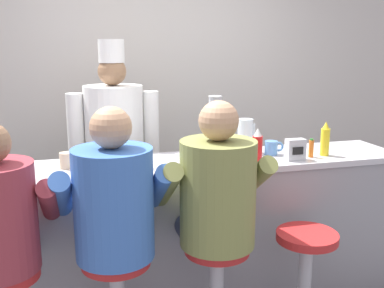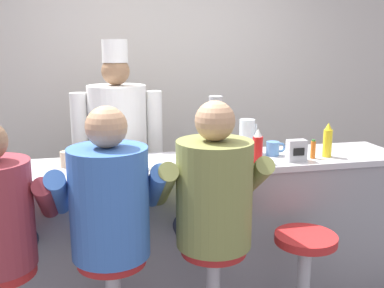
{
  "view_description": "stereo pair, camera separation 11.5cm",
  "coord_description": "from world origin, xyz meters",
  "px_view_note": "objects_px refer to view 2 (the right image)",
  "views": [
    {
      "loc": [
        -0.78,
        -2.51,
        1.76
      ],
      "look_at": [
        -0.04,
        0.25,
        1.12
      ],
      "focal_mm": 42.0,
      "sensor_mm": 36.0,
      "label": 1
    },
    {
      "loc": [
        -0.67,
        -2.54,
        1.76
      ],
      "look_at": [
        -0.04,
        0.25,
        1.12
      ],
      "focal_mm": 42.0,
      "sensor_mm": 36.0,
      "label": 2
    }
  ],
  "objects_px": {
    "hot_sauce_bottle_orange": "(313,149)",
    "diner_seated_olive": "(212,200)",
    "water_pitcher_clear": "(247,136)",
    "diner_seated_blue": "(110,209)",
    "cook_in_whites_near": "(118,145)",
    "ketchup_bottle_red": "(258,147)",
    "coffee_mug_blue": "(273,148)",
    "mustard_bottle_yellow": "(328,141)",
    "cereal_bowl": "(10,174)",
    "cup_stack_steel": "(215,128)",
    "napkin_dispenser_chrome": "(296,151)",
    "coffee_mug_tan": "(68,159)",
    "empty_stool_round": "(304,268)",
    "breakfast_plate": "(131,166)"
  },
  "relations": [
    {
      "from": "hot_sauce_bottle_orange",
      "to": "diner_seated_olive",
      "type": "relative_size",
      "value": 0.09
    },
    {
      "from": "water_pitcher_clear",
      "to": "diner_seated_blue",
      "type": "bearing_deg",
      "value": -147.14
    },
    {
      "from": "water_pitcher_clear",
      "to": "cook_in_whites_near",
      "type": "bearing_deg",
      "value": 149.2
    },
    {
      "from": "hot_sauce_bottle_orange",
      "to": "ketchup_bottle_red",
      "type": "bearing_deg",
      "value": -176.43
    },
    {
      "from": "coffee_mug_blue",
      "to": "mustard_bottle_yellow",
      "type": "bearing_deg",
      "value": -18.18
    },
    {
      "from": "hot_sauce_bottle_orange",
      "to": "cereal_bowl",
      "type": "height_order",
      "value": "hot_sauce_bottle_orange"
    },
    {
      "from": "ketchup_bottle_red",
      "to": "cup_stack_steel",
      "type": "xyz_separation_m",
      "value": [
        -0.25,
        0.14,
        0.11
      ]
    },
    {
      "from": "water_pitcher_clear",
      "to": "napkin_dispenser_chrome",
      "type": "distance_m",
      "value": 0.39
    },
    {
      "from": "cereal_bowl",
      "to": "cook_in_whites_near",
      "type": "height_order",
      "value": "cook_in_whites_near"
    },
    {
      "from": "mustard_bottle_yellow",
      "to": "diner_seated_olive",
      "type": "bearing_deg",
      "value": -156.16
    },
    {
      "from": "hot_sauce_bottle_orange",
      "to": "diner_seated_olive",
      "type": "bearing_deg",
      "value": -154.43
    },
    {
      "from": "cup_stack_steel",
      "to": "napkin_dispenser_chrome",
      "type": "distance_m",
      "value": 0.56
    },
    {
      "from": "cup_stack_steel",
      "to": "napkin_dispenser_chrome",
      "type": "height_order",
      "value": "cup_stack_steel"
    },
    {
      "from": "hot_sauce_bottle_orange",
      "to": "diner_seated_olive",
      "type": "distance_m",
      "value": 0.91
    },
    {
      "from": "hot_sauce_bottle_orange",
      "to": "water_pitcher_clear",
      "type": "relative_size",
      "value": 0.54
    },
    {
      "from": "coffee_mug_tan",
      "to": "hot_sauce_bottle_orange",
      "type": "bearing_deg",
      "value": -5.35
    },
    {
      "from": "coffee_mug_tan",
      "to": "cup_stack_steel",
      "type": "bearing_deg",
      "value": -1.98
    },
    {
      "from": "mustard_bottle_yellow",
      "to": "diner_seated_olive",
      "type": "relative_size",
      "value": 0.16
    },
    {
      "from": "coffee_mug_tan",
      "to": "cook_in_whites_near",
      "type": "bearing_deg",
      "value": 60.79
    },
    {
      "from": "cereal_bowl",
      "to": "diner_seated_olive",
      "type": "bearing_deg",
      "value": -17.81
    },
    {
      "from": "coffee_mug_blue",
      "to": "cook_in_whites_near",
      "type": "bearing_deg",
      "value": 147.92
    },
    {
      "from": "coffee_mug_tan",
      "to": "mustard_bottle_yellow",
      "type": "bearing_deg",
      "value": -4.27
    },
    {
      "from": "hot_sauce_bottle_orange",
      "to": "water_pitcher_clear",
      "type": "distance_m",
      "value": 0.46
    },
    {
      "from": "ketchup_bottle_red",
      "to": "napkin_dispenser_chrome",
      "type": "relative_size",
      "value": 1.58
    },
    {
      "from": "coffee_mug_tan",
      "to": "empty_stool_round",
      "type": "bearing_deg",
      "value": -22.8
    },
    {
      "from": "ketchup_bottle_red",
      "to": "diner_seated_blue",
      "type": "bearing_deg",
      "value": -159.53
    },
    {
      "from": "diner_seated_blue",
      "to": "coffee_mug_tan",
      "type": "bearing_deg",
      "value": 112.79
    },
    {
      "from": "water_pitcher_clear",
      "to": "empty_stool_round",
      "type": "relative_size",
      "value": 0.37
    },
    {
      "from": "mustard_bottle_yellow",
      "to": "cup_stack_steel",
      "type": "xyz_separation_m",
      "value": [
        -0.77,
        0.1,
        0.1
      ]
    },
    {
      "from": "water_pitcher_clear",
      "to": "breakfast_plate",
      "type": "height_order",
      "value": "water_pitcher_clear"
    },
    {
      "from": "hot_sauce_bottle_orange",
      "to": "coffee_mug_blue",
      "type": "bearing_deg",
      "value": 149.41
    },
    {
      "from": "napkin_dispenser_chrome",
      "to": "diner_seated_olive",
      "type": "height_order",
      "value": "diner_seated_olive"
    },
    {
      "from": "diner_seated_olive",
      "to": "coffee_mug_tan",
      "type": "bearing_deg",
      "value": 145.94
    },
    {
      "from": "coffee_mug_blue",
      "to": "cereal_bowl",
      "type": "bearing_deg",
      "value": -174.43
    },
    {
      "from": "diner_seated_blue",
      "to": "diner_seated_olive",
      "type": "bearing_deg",
      "value": 0.06
    },
    {
      "from": "mustard_bottle_yellow",
      "to": "breakfast_plate",
      "type": "bearing_deg",
      "value": -179.77
    },
    {
      "from": "napkin_dispenser_chrome",
      "to": "water_pitcher_clear",
      "type": "bearing_deg",
      "value": 128.47
    },
    {
      "from": "ketchup_bottle_red",
      "to": "coffee_mug_blue",
      "type": "distance_m",
      "value": 0.25
    },
    {
      "from": "coffee_mug_blue",
      "to": "cup_stack_steel",
      "type": "height_order",
      "value": "cup_stack_steel"
    },
    {
      "from": "breakfast_plate",
      "to": "coffee_mug_tan",
      "type": "xyz_separation_m",
      "value": [
        -0.38,
        0.13,
        0.04
      ]
    },
    {
      "from": "napkin_dispenser_chrome",
      "to": "diner_seated_blue",
      "type": "relative_size",
      "value": 0.1
    },
    {
      "from": "ketchup_bottle_red",
      "to": "coffee_mug_tan",
      "type": "xyz_separation_m",
      "value": [
        -1.2,
        0.18,
        -0.06
      ]
    },
    {
      "from": "ketchup_bottle_red",
      "to": "cook_in_whites_near",
      "type": "bearing_deg",
      "value": 136.49
    },
    {
      "from": "breakfast_plate",
      "to": "cup_stack_steel",
      "type": "bearing_deg",
      "value": 10.0
    },
    {
      "from": "hot_sauce_bottle_orange",
      "to": "cook_in_whites_near",
      "type": "height_order",
      "value": "cook_in_whites_near"
    },
    {
      "from": "hot_sauce_bottle_orange",
      "to": "breakfast_plate",
      "type": "relative_size",
      "value": 0.49
    },
    {
      "from": "mustard_bottle_yellow",
      "to": "cook_in_whites_near",
      "type": "distance_m",
      "value": 1.57
    },
    {
      "from": "coffee_mug_blue",
      "to": "diner_seated_olive",
      "type": "relative_size",
      "value": 0.1
    },
    {
      "from": "cup_stack_steel",
      "to": "empty_stool_round",
      "type": "bearing_deg",
      "value": -52.56
    },
    {
      "from": "cereal_bowl",
      "to": "ketchup_bottle_red",
      "type": "bearing_deg",
      "value": 0.17
    }
  ]
}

